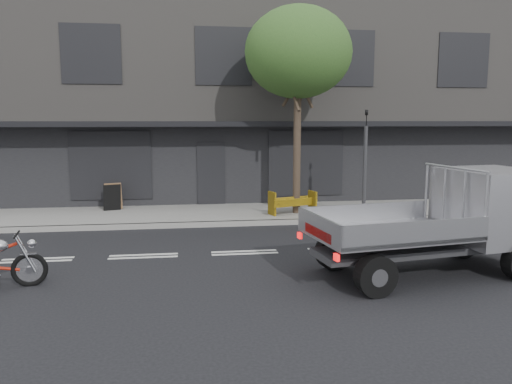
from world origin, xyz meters
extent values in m
plane|color=black|center=(0.00, 0.00, 0.00)|extent=(80.00, 80.00, 0.00)
cube|color=gray|center=(0.00, 4.70, 0.07)|extent=(32.00, 3.20, 0.15)
cube|color=gray|center=(0.00, 3.10, 0.07)|extent=(32.00, 0.20, 0.15)
cube|color=slate|center=(0.00, 11.30, 4.00)|extent=(26.00, 10.00, 8.00)
cylinder|color=#382B21|center=(2.20, 4.20, 2.00)|extent=(0.24, 0.24, 4.00)
ellipsoid|color=#274B1C|center=(2.20, 4.20, 5.30)|extent=(3.40, 3.40, 2.89)
cylinder|color=#2D2D30|center=(4.20, 3.35, 1.50)|extent=(0.12, 0.12, 3.00)
imported|color=black|center=(4.20, 3.35, 3.25)|extent=(0.08, 0.10, 0.50)
torus|color=black|center=(-4.40, -1.85, 0.32)|extent=(0.68, 0.20, 0.68)
cylinder|color=black|center=(-4.58, -1.87, 1.03)|extent=(0.13, 0.60, 0.04)
cylinder|color=black|center=(2.02, -3.33, 0.39)|extent=(0.81, 0.40, 0.78)
cylinder|color=black|center=(1.74, -1.60, 0.39)|extent=(0.81, 0.40, 0.78)
cylinder|color=black|center=(4.98, -1.09, 0.39)|extent=(0.81, 0.40, 0.78)
cube|color=#2D2D30|center=(3.50, -2.21, 0.56)|extent=(4.82, 1.75, 0.14)
cube|color=silver|center=(5.07, -1.96, 1.38)|extent=(2.01, 2.09, 1.54)
cube|color=black|center=(5.07, -1.96, 1.82)|extent=(1.79, 1.96, 0.56)
cube|color=#A3A3A8|center=(2.64, -2.35, 0.94)|extent=(3.35, 2.45, 0.10)
camera|label=1|loc=(-1.32, -11.67, 3.20)|focal=35.00mm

